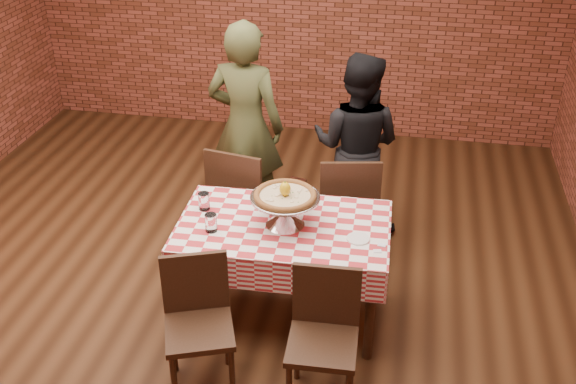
% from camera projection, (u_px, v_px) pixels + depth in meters
% --- Properties ---
extents(ground, '(6.00, 6.00, 0.00)m').
position_uv_depth(ground, '(218.00, 294.00, 4.96)').
color(ground, black).
rests_on(ground, ground).
extents(table, '(1.39, 0.86, 0.75)m').
position_uv_depth(table, '(284.00, 272.00, 4.57)').
color(table, '#341F14').
rests_on(table, ground).
extents(tablecloth, '(1.42, 0.90, 0.23)m').
position_uv_depth(tablecloth, '(284.00, 239.00, 4.44)').
color(tablecloth, '#B82A31').
rests_on(tablecloth, table).
extents(pizza_stand, '(0.57, 0.57, 0.20)m').
position_uv_depth(pizza_stand, '(285.00, 211.00, 4.33)').
color(pizza_stand, silver).
rests_on(pizza_stand, tablecloth).
extents(pizza, '(0.50, 0.50, 0.03)m').
position_uv_depth(pizza, '(285.00, 196.00, 4.28)').
color(pizza, beige).
rests_on(pizza, pizza_stand).
extents(lemon, '(0.09, 0.09, 0.09)m').
position_uv_depth(lemon, '(285.00, 189.00, 4.25)').
color(lemon, yellow).
rests_on(lemon, pizza).
extents(water_glass_left, '(0.08, 0.08, 0.12)m').
position_uv_depth(water_glass_left, '(211.00, 223.00, 4.29)').
color(water_glass_left, white).
rests_on(water_glass_left, tablecloth).
extents(water_glass_right, '(0.08, 0.08, 0.12)m').
position_uv_depth(water_glass_right, '(204.00, 201.00, 4.52)').
color(water_glass_right, white).
rests_on(water_glass_right, tablecloth).
extents(side_plate, '(0.15, 0.15, 0.01)m').
position_uv_depth(side_plate, '(358.00, 239.00, 4.23)').
color(side_plate, white).
rests_on(side_plate, tablecloth).
extents(sweetener_packet_a, '(0.06, 0.04, 0.00)m').
position_uv_depth(sweetener_packet_a, '(377.00, 251.00, 4.11)').
color(sweetener_packet_a, white).
rests_on(sweetener_packet_a, tablecloth).
extents(sweetener_packet_b, '(0.05, 0.04, 0.00)m').
position_uv_depth(sweetener_packet_b, '(382.00, 245.00, 4.17)').
color(sweetener_packet_b, white).
rests_on(sweetener_packet_b, tablecloth).
extents(condiment_caddy, '(0.13, 0.11, 0.16)m').
position_uv_depth(condiment_caddy, '(297.00, 191.00, 4.61)').
color(condiment_caddy, silver).
rests_on(condiment_caddy, tablecloth).
extents(chair_near_left, '(0.51, 0.51, 0.87)m').
position_uv_depth(chair_near_left, '(199.00, 332.00, 3.96)').
color(chair_near_left, '#341F14').
rests_on(chair_near_left, ground).
extents(chair_near_right, '(0.41, 0.41, 0.87)m').
position_uv_depth(chair_near_right, '(322.00, 346.00, 3.85)').
color(chair_near_right, '#341F14').
rests_on(chair_near_right, ground).
extents(chair_far_left, '(0.53, 0.53, 0.94)m').
position_uv_depth(chair_far_left, '(246.00, 197.00, 5.26)').
color(chair_far_left, '#341F14').
rests_on(chair_far_left, ground).
extents(chair_far_right, '(0.52, 0.52, 0.93)m').
position_uv_depth(chair_far_right, '(347.00, 204.00, 5.18)').
color(chair_far_right, '#341F14').
rests_on(chair_far_right, ground).
extents(diner_olive, '(0.68, 0.49, 1.74)m').
position_uv_depth(diner_olive, '(246.00, 126.00, 5.44)').
color(diner_olive, '#404625').
rests_on(diner_olive, ground).
extents(diner_black, '(0.85, 0.72, 1.53)m').
position_uv_depth(diner_black, '(356.00, 146.00, 5.37)').
color(diner_black, black).
rests_on(diner_black, ground).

